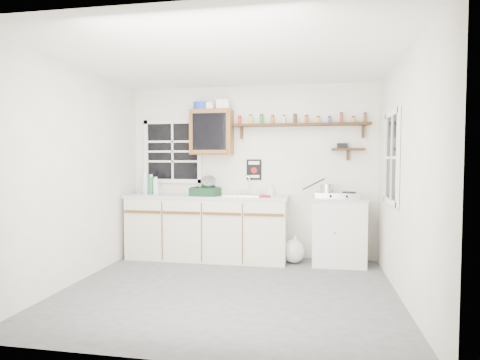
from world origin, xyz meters
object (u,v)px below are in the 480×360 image
at_px(upper_cabinet, 212,132).
at_px(hotplate, 338,195).
at_px(spice_shelf, 299,124).
at_px(main_cabinet, 207,227).
at_px(right_cabinet, 338,231).
at_px(dish_rack, 206,189).

relative_size(upper_cabinet, hotplate, 1.06).
height_order(upper_cabinet, spice_shelf, upper_cabinet).
bearing_deg(main_cabinet, hotplate, 0.17).
bearing_deg(right_cabinet, main_cabinet, -179.21).
distance_m(main_cabinet, dish_rack, 0.56).
xyz_separation_m(main_cabinet, right_cabinet, (1.83, 0.03, -0.01)).
distance_m(spice_shelf, dish_rack, 1.60).
xyz_separation_m(main_cabinet, dish_rack, (0.02, -0.10, 0.55)).
relative_size(spice_shelf, hotplate, 3.12).
xyz_separation_m(upper_cabinet, hotplate, (1.79, -0.14, -0.88)).
bearing_deg(main_cabinet, spice_shelf, 9.37).
distance_m(upper_cabinet, spice_shelf, 1.26).
height_order(upper_cabinet, hotplate, upper_cabinet).
bearing_deg(spice_shelf, main_cabinet, -170.63).
bearing_deg(main_cabinet, upper_cabinet, 76.32).
bearing_deg(right_cabinet, upper_cabinet, 176.24).
bearing_deg(upper_cabinet, dish_rack, -94.57).
distance_m(main_cabinet, right_cabinet, 1.84).
height_order(upper_cabinet, dish_rack, upper_cabinet).
xyz_separation_m(spice_shelf, hotplate, (0.53, -0.21, -0.98)).
distance_m(right_cabinet, spice_shelf, 1.58).
relative_size(right_cabinet, spice_shelf, 0.48).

